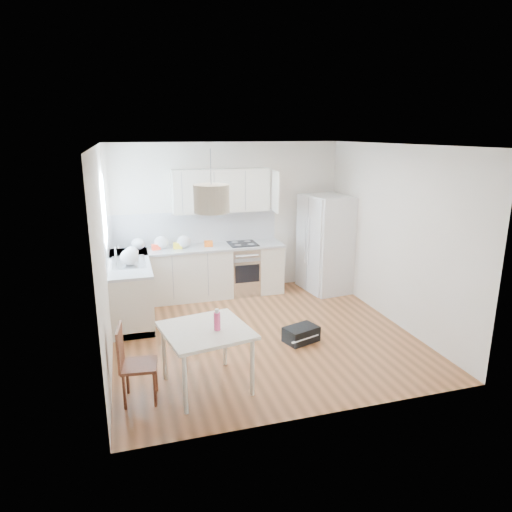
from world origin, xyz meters
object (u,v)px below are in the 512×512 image
Objects in this scene: refrigerator at (327,244)px; dining_chair at (139,364)px; gym_bag at (301,334)px; dining_table at (206,335)px.

refrigerator reaches higher than dining_chair.
dining_chair is 1.89× the size of gym_bag.
dining_table is at bearing -169.88° from gym_bag.
refrigerator is at bearing 45.30° from dining_chair.
gym_bag is (-1.28, -1.94, -0.78)m from refrigerator.
dining_table is (-2.76, -2.74, -0.24)m from refrigerator.
dining_chair is at bearing -148.46° from refrigerator.
refrigerator is 3.90m from dining_table.
dining_chair is 2.42m from gym_bag.
dining_table is 2.31× the size of gym_bag.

